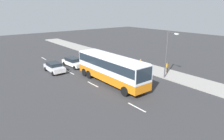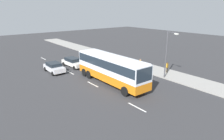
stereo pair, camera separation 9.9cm
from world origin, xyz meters
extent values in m
plane|color=#333335|center=(0.00, 0.00, 0.00)|extent=(120.00, 120.00, 0.00)
cube|color=gray|center=(0.00, 8.69, 0.07)|extent=(80.00, 4.00, 0.15)
cube|color=white|center=(-16.92, -2.09, 0.00)|extent=(2.40, 0.16, 0.01)
cube|color=white|center=(-11.61, -2.09, 0.00)|extent=(2.40, 0.16, 0.01)
cube|color=white|center=(-5.76, -2.09, 0.00)|extent=(2.40, 0.16, 0.01)
cube|color=white|center=(0.47, -2.09, 0.00)|extent=(2.40, 0.16, 0.01)
cube|color=white|center=(8.30, -2.09, 0.00)|extent=(2.40, 0.16, 0.01)
cube|color=orange|center=(1.52, 0.01, 1.05)|extent=(11.43, 2.62, 0.99)
cube|color=silver|center=(1.52, 0.01, 2.50)|extent=(11.43, 2.62, 1.91)
cube|color=#1E2833|center=(1.52, 0.01, 2.78)|extent=(11.20, 2.65, 1.05)
cube|color=#1E2833|center=(7.18, -0.01, 2.59)|extent=(0.13, 2.37, 1.53)
cube|color=silver|center=(1.52, 0.01, 3.51)|extent=(10.97, 2.46, 0.12)
cylinder|color=black|center=(5.64, 1.23, 0.55)|extent=(1.10, 0.30, 1.10)
cylinder|color=black|center=(5.63, -1.24, 0.55)|extent=(1.10, 0.30, 1.10)
cylinder|color=black|center=(-1.78, 1.26, 0.55)|extent=(1.10, 0.30, 1.10)
cylinder|color=black|center=(-1.79, -1.21, 0.55)|extent=(1.10, 0.30, 1.10)
cylinder|color=black|center=(-2.98, 1.27, 0.55)|extent=(1.10, 0.30, 1.10)
cylinder|color=black|center=(-2.99, -1.21, 0.55)|extent=(1.10, 0.30, 1.10)
cube|color=silver|center=(-7.39, -3.83, 0.65)|extent=(4.21, 1.82, 0.66)
cube|color=black|center=(-7.52, -3.83, 1.23)|extent=(2.32, 1.67, 0.48)
cylinder|color=black|center=(-5.93, -2.97, 0.32)|extent=(0.64, 0.20, 0.64)
cylinder|color=black|center=(-5.94, -4.70, 0.32)|extent=(0.64, 0.20, 0.64)
cylinder|color=black|center=(-8.84, -2.97, 0.32)|extent=(0.64, 0.20, 0.64)
cylinder|color=black|center=(-8.85, -4.69, 0.32)|extent=(0.64, 0.20, 0.64)
cube|color=white|center=(-8.31, -0.18, 0.62)|extent=(4.77, 2.00, 0.61)
cube|color=black|center=(-8.48, -0.19, 1.20)|extent=(2.66, 1.73, 0.54)
cylinder|color=black|center=(-6.67, 0.74, 0.32)|extent=(0.65, 0.24, 0.64)
cylinder|color=black|center=(-6.57, -0.89, 0.32)|extent=(0.65, 0.24, 0.64)
cylinder|color=black|center=(-10.04, 0.53, 0.32)|extent=(0.65, 0.24, 0.64)
cylinder|color=black|center=(-9.94, -1.10, 0.32)|extent=(0.65, 0.24, 0.64)
cylinder|color=brown|center=(3.65, 8.99, 0.54)|extent=(0.14, 0.14, 0.79)
cylinder|color=brown|center=(3.51, 8.92, 0.54)|extent=(0.14, 0.14, 0.79)
cylinder|color=gold|center=(3.58, 8.96, 1.23)|extent=(0.32, 0.32, 0.59)
sphere|color=brown|center=(3.58, 8.96, 1.64)|extent=(0.21, 0.21, 0.21)
cylinder|color=brown|center=(-0.21, 7.31, 0.54)|extent=(0.14, 0.14, 0.78)
cylinder|color=brown|center=(-0.20, 7.15, 0.54)|extent=(0.14, 0.14, 0.78)
cylinder|color=gold|center=(-0.21, 7.23, 1.22)|extent=(0.32, 0.32, 0.58)
sphere|color=#9E7051|center=(-0.21, 7.23, 1.62)|extent=(0.21, 0.21, 0.21)
cylinder|color=#47474C|center=(4.70, 6.90, 3.31)|extent=(0.16, 0.16, 6.32)
cylinder|color=#47474C|center=(5.34, 6.90, 6.32)|extent=(1.28, 0.10, 0.10)
cube|color=silver|center=(5.98, 6.90, 6.22)|extent=(0.50, 0.24, 0.16)
camera|label=1|loc=(20.35, -14.67, 9.18)|focal=31.60mm
camera|label=2|loc=(20.29, -14.75, 9.18)|focal=31.60mm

